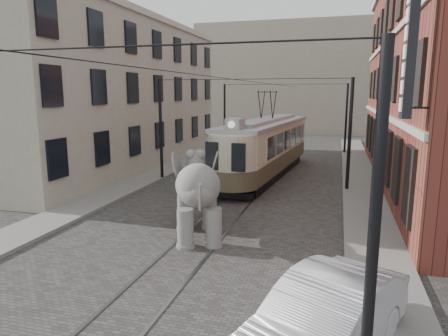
% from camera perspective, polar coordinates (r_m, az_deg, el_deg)
% --- Properties ---
extents(ground, '(120.00, 120.00, 0.00)m').
position_cam_1_polar(ground, '(17.52, -0.12, -6.70)').
color(ground, '#484442').
extents(tram_rails, '(1.54, 80.00, 0.02)m').
position_cam_1_polar(tram_rails, '(17.52, -0.12, -6.66)').
color(tram_rails, slate).
rests_on(tram_rails, ground).
extents(sidewalk_right, '(2.00, 60.00, 0.15)m').
position_cam_1_polar(sidewalk_right, '(16.94, 19.98, -7.71)').
color(sidewalk_right, slate).
rests_on(sidewalk_right, ground).
extents(sidewalk_left, '(2.00, 60.00, 0.15)m').
position_cam_1_polar(sidewalk_left, '(20.21, -18.19, -4.66)').
color(sidewalk_left, slate).
rests_on(sidewalk_left, ground).
extents(stucco_building, '(7.00, 24.00, 10.00)m').
position_cam_1_polar(stucco_building, '(30.40, -15.25, 9.84)').
color(stucco_building, gray).
rests_on(stucco_building, ground).
extents(distant_block, '(28.00, 10.00, 14.00)m').
position_cam_1_polar(distant_block, '(56.30, 11.44, 12.22)').
color(distant_block, gray).
rests_on(distant_block, ground).
extents(catenary, '(11.00, 30.20, 6.00)m').
position_cam_1_polar(catenary, '(21.74, 3.02, 4.75)').
color(catenary, black).
rests_on(catenary, ground).
extents(tram, '(3.97, 13.58, 5.31)m').
position_cam_1_polar(tram, '(25.57, 6.05, 4.81)').
color(tram, beige).
rests_on(tram, ground).
extents(elephant, '(4.37, 5.58, 3.01)m').
position_cam_1_polar(elephant, '(14.58, -3.70, -4.14)').
color(elephant, slate).
rests_on(elephant, ground).
extents(parked_car, '(3.65, 5.28, 1.65)m').
position_cam_1_polar(parked_car, '(8.61, 13.92, -20.38)').
color(parked_car, '#B8B7BC').
rests_on(parked_car, ground).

